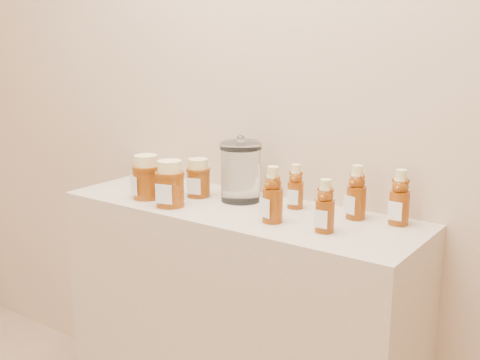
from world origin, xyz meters
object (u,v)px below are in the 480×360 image
Objects in this scene: bear_bottle_front_left at (273,191)px; honey_jar_left at (146,177)px; display_table at (238,336)px; bear_bottle_back_left at (296,183)px; glass_canister at (241,169)px.

honey_jar_left is (-0.49, -0.02, -0.02)m from bear_bottle_front_left.
display_table is at bearing 175.88° from bear_bottle_front_left.
honey_jar_left is at bearing -169.07° from bear_bottle_back_left.
honey_jar_left is (-0.31, -0.09, 0.52)m from display_table.
glass_canister is (-0.04, 0.07, 0.56)m from display_table.
glass_canister reaches higher than bear_bottle_front_left.
display_table is 0.62m from honey_jar_left.
bear_bottle_back_left is at bearing 113.40° from bear_bottle_front_left.
glass_canister reaches higher than display_table.
bear_bottle_front_left is 0.49m from honey_jar_left.
glass_canister is (-0.19, -0.03, 0.03)m from bear_bottle_back_left.
display_table is 7.52× the size of bear_bottle_back_left.
bear_bottle_back_left is 1.08× the size of honey_jar_left.
bear_bottle_front_left is at bearing -32.81° from glass_canister.
bear_bottle_back_left is 0.75× the size of glass_canister.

